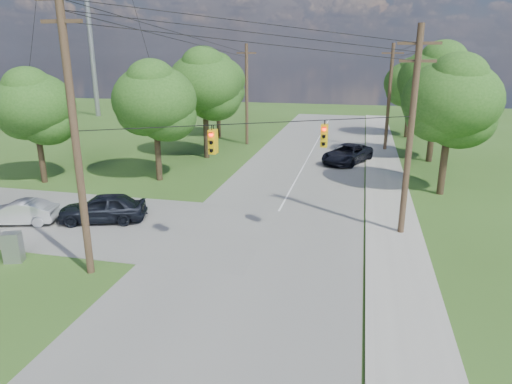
% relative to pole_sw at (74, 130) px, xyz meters
% --- Properties ---
extents(ground, '(140.00, 140.00, 0.00)m').
position_rel_pole_sw_xyz_m(ground, '(4.60, -0.40, -6.23)').
color(ground, '#31521B').
rests_on(ground, ground).
extents(main_road, '(10.00, 100.00, 0.03)m').
position_rel_pole_sw_xyz_m(main_road, '(6.60, 4.60, -6.21)').
color(main_road, gray).
rests_on(main_road, ground).
extents(sidewalk_east, '(2.60, 100.00, 0.12)m').
position_rel_pole_sw_xyz_m(sidewalk_east, '(13.30, 4.60, -6.17)').
color(sidewalk_east, '#AAA79F').
rests_on(sidewalk_east, ground).
extents(pole_sw, '(2.00, 0.32, 12.00)m').
position_rel_pole_sw_xyz_m(pole_sw, '(0.00, 0.00, 0.00)').
color(pole_sw, '#4F3D29').
rests_on(pole_sw, ground).
extents(pole_ne, '(2.00, 0.32, 10.50)m').
position_rel_pole_sw_xyz_m(pole_ne, '(13.50, 7.60, -0.76)').
color(pole_ne, '#4F3D29').
rests_on(pole_ne, ground).
extents(pole_north_e, '(2.00, 0.32, 10.00)m').
position_rel_pole_sw_xyz_m(pole_north_e, '(13.50, 29.60, -1.10)').
color(pole_north_e, '#4F3D29').
rests_on(pole_north_e, ground).
extents(pole_north_w, '(2.00, 0.32, 10.00)m').
position_rel_pole_sw_xyz_m(pole_north_w, '(-0.40, 29.60, -1.10)').
color(pole_north_w, '#4F3D29').
rests_on(pole_north_w, ground).
extents(power_lines, '(13.93, 29.62, 4.93)m').
position_rel_pole_sw_xyz_m(power_lines, '(6.10, 11.14, 2.93)').
color(power_lines, black).
rests_on(power_lines, ground).
extents(traffic_signals, '(4.91, 3.27, 1.05)m').
position_rel_pole_sw_xyz_m(traffic_signals, '(7.15, 4.03, -0.73)').
color(traffic_signals, yellow).
rests_on(traffic_signals, ground).
extents(tree_w_near, '(6.00, 6.00, 8.40)m').
position_rel_pole_sw_xyz_m(tree_w_near, '(-3.40, 14.60, -0.30)').
color(tree_w_near, '#3F2D1F').
rests_on(tree_w_near, ground).
extents(tree_w_mid, '(6.40, 6.40, 9.22)m').
position_rel_pole_sw_xyz_m(tree_w_mid, '(-2.40, 22.60, 0.35)').
color(tree_w_mid, '#3F2D1F').
rests_on(tree_w_mid, ground).
extents(tree_w_far, '(6.00, 6.00, 8.73)m').
position_rel_pole_sw_xyz_m(tree_w_far, '(-4.40, 32.60, 0.02)').
color(tree_w_far, '#3F2D1F').
rests_on(tree_w_far, ground).
extents(tree_e_near, '(6.20, 6.20, 8.81)m').
position_rel_pole_sw_xyz_m(tree_e_near, '(16.60, 15.60, 0.02)').
color(tree_e_near, '#3F2D1F').
rests_on(tree_e_near, ground).
extents(tree_e_mid, '(6.60, 6.60, 9.64)m').
position_rel_pole_sw_xyz_m(tree_e_mid, '(17.10, 25.60, 0.68)').
color(tree_e_mid, '#3F2D1F').
rests_on(tree_e_mid, ground).
extents(tree_e_far, '(5.80, 5.80, 8.32)m').
position_rel_pole_sw_xyz_m(tree_e_far, '(16.10, 37.60, -0.31)').
color(tree_e_far, '#3F2D1F').
rests_on(tree_e_far, ground).
extents(tree_cross_n, '(5.60, 5.60, 7.91)m').
position_rel_pole_sw_xyz_m(tree_cross_n, '(-11.40, 12.10, -0.63)').
color(tree_cross_n, '#3F2D1F').
rests_on(tree_cross_n, ground).
extents(car_cross_dark, '(5.12, 3.24, 1.62)m').
position_rel_pole_sw_xyz_m(car_cross_dark, '(-2.73, 5.68, -5.38)').
color(car_cross_dark, black).
rests_on(car_cross_dark, cross_road).
extents(car_cross_silver, '(4.26, 2.44, 1.33)m').
position_rel_pole_sw_xyz_m(car_cross_silver, '(-7.06, 4.30, -5.53)').
color(car_cross_silver, silver).
rests_on(car_cross_silver, cross_road).
extents(car_main_north, '(4.72, 6.27, 1.58)m').
position_rel_pole_sw_xyz_m(car_main_north, '(10.10, 23.28, -5.41)').
color(car_main_north, black).
rests_on(car_main_north, main_road).
extents(control_cabinet, '(0.92, 0.78, 1.41)m').
position_rel_pole_sw_xyz_m(control_cabinet, '(-3.99, 0.15, -5.52)').
color(control_cabinet, gray).
rests_on(control_cabinet, ground).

